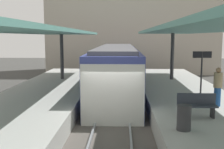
% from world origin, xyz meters
% --- Properties ---
extents(ground_plane, '(80.00, 80.00, 0.00)m').
position_xyz_m(ground_plane, '(0.00, 0.00, 0.00)').
color(ground_plane, '#383835').
extents(platform_left, '(4.40, 28.00, 1.00)m').
position_xyz_m(platform_left, '(-3.80, 0.00, 0.50)').
color(platform_left, '#9E9E99').
rests_on(platform_left, ground_plane).
extents(platform_right, '(4.40, 28.00, 1.00)m').
position_xyz_m(platform_right, '(3.80, 0.00, 0.50)').
color(platform_right, '#9E9E99').
rests_on(platform_right, ground_plane).
extents(track_ballast, '(3.20, 28.00, 0.20)m').
position_xyz_m(track_ballast, '(0.00, 0.00, 0.10)').
color(track_ballast, '#4C4742').
rests_on(track_ballast, ground_plane).
extents(rail_near_side, '(0.08, 28.00, 0.14)m').
position_xyz_m(rail_near_side, '(-0.72, 0.00, 0.27)').
color(rail_near_side, slate).
rests_on(rail_near_side, track_ballast).
extents(rail_far_side, '(0.08, 28.00, 0.14)m').
position_xyz_m(rail_far_side, '(0.72, 0.00, 0.27)').
color(rail_far_side, slate).
rests_on(rail_far_side, track_ballast).
extents(commuter_train, '(2.78, 13.68, 3.10)m').
position_xyz_m(commuter_train, '(0.00, 6.64, 1.73)').
color(commuter_train, '#38428C').
rests_on(commuter_train, track_ballast).
extents(canopy_left, '(4.18, 21.00, 3.25)m').
position_xyz_m(canopy_left, '(-3.80, 1.40, 4.13)').
color(canopy_left, '#333335').
rests_on(canopy_left, platform_left).
extents(canopy_right, '(4.18, 21.00, 3.32)m').
position_xyz_m(canopy_right, '(3.80, 1.40, 4.20)').
color(canopy_right, '#333335').
rests_on(canopy_right, platform_right).
extents(platform_bench, '(1.40, 0.41, 0.86)m').
position_xyz_m(platform_bench, '(3.12, -1.42, 1.46)').
color(platform_bench, black).
rests_on(platform_bench, platform_right).
extents(platform_sign, '(0.90, 0.08, 2.21)m').
position_xyz_m(platform_sign, '(4.28, 2.26, 2.62)').
color(platform_sign, '#262628').
rests_on(platform_sign, platform_right).
extents(litter_bin, '(0.44, 0.44, 0.80)m').
position_xyz_m(litter_bin, '(2.34, -2.89, 1.40)').
color(litter_bin, '#2D2D30').
rests_on(litter_bin, platform_right).
extents(passenger_near_bench, '(0.36, 0.36, 1.64)m').
position_xyz_m(passenger_near_bench, '(4.42, 0.27, 1.85)').
color(passenger_near_bench, navy).
rests_on(passenger_near_bench, platform_right).
extents(station_building_backdrop, '(18.00, 6.00, 11.00)m').
position_xyz_m(station_building_backdrop, '(1.41, 20.00, 5.50)').
color(station_building_backdrop, '#A89E8E').
rests_on(station_building_backdrop, ground_plane).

